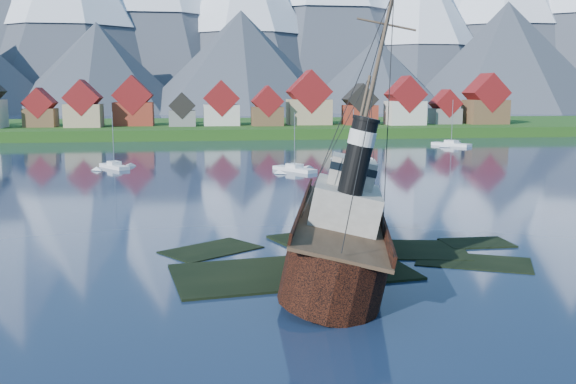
{
  "coord_description": "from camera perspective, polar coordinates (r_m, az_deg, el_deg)",
  "views": [
    {
      "loc": [
        -10.14,
        -48.84,
        13.78
      ],
      "look_at": [
        -2.23,
        6.0,
        5.0
      ],
      "focal_mm": 40.0,
      "sensor_mm": 36.0,
      "label": 1
    }
  ],
  "objects": [
    {
      "name": "ground",
      "position": [
        51.75,
        3.42,
        -6.46
      ],
      "size": [
        1400.0,
        1400.0,
        0.0
      ],
      "primitive_type": "plane",
      "color": "#16243F",
      "rests_on": "ground"
    },
    {
      "name": "shoal",
      "position": [
        54.24,
        4.8,
        -6.13
      ],
      "size": [
        31.71,
        21.24,
        1.14
      ],
      "color": "black",
      "rests_on": "ground"
    },
    {
      "name": "shore_bank",
      "position": [
        219.51,
        -5.57,
        5.36
      ],
      "size": [
        600.0,
        80.0,
        3.2
      ],
      "primitive_type": "cube",
      "color": "#154313",
      "rests_on": "ground"
    },
    {
      "name": "seawall",
      "position": [
        181.65,
        -5.0,
        4.62
      ],
      "size": [
        600.0,
        2.5,
        2.0
      ],
      "primitive_type": "cube",
      "color": "#3F3D38",
      "rests_on": "ground"
    },
    {
      "name": "town",
      "position": [
        202.39,
        -14.85,
        7.35
      ],
      "size": [
        250.96,
        16.69,
        17.3
      ],
      "color": "maroon",
      "rests_on": "ground"
    },
    {
      "name": "tugboat_wreck",
      "position": [
        50.98,
        3.47,
        -3.46
      ],
      "size": [
        6.49,
        27.98,
        22.17
      ],
      "rotation": [
        0.0,
        0.2,
        -0.23
      ],
      "color": "black",
      "rests_on": "ground"
    },
    {
      "name": "sailboat_c",
      "position": [
        119.1,
        -15.19,
        2.16
      ],
      "size": [
        6.08,
        8.04,
        10.57
      ],
      "rotation": [
        0.0,
        0.0,
        0.56
      ],
      "color": "white",
      "rests_on": "ground"
    },
    {
      "name": "sailboat_d",
      "position": [
        129.93,
        5.77,
        2.98
      ],
      "size": [
        6.71,
        6.94,
        10.54
      ],
      "rotation": [
        0.0,
        0.0,
        -0.76
      ],
      "color": "white",
      "rests_on": "ground"
    },
    {
      "name": "sailboat_e",
      "position": [
        167.0,
        14.31,
        4.08
      ],
      "size": [
        8.0,
        9.98,
        11.99
      ],
      "rotation": [
        0.0,
        0.0,
        0.6
      ],
      "color": "white",
      "rests_on": "ground"
    },
    {
      "name": "sailboat_f",
      "position": [
        110.91,
        0.58,
        1.99
      ],
      "size": [
        6.89,
        8.84,
        10.54
      ],
      "rotation": [
        0.0,
        0.0,
        0.58
      ],
      "color": "white",
      "rests_on": "ground"
    }
  ]
}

